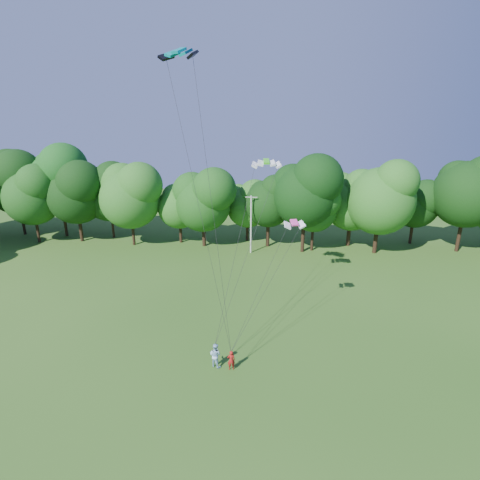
{
  "coord_description": "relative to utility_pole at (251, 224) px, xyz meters",
  "views": [
    {
      "loc": [
        1.4,
        -15.39,
        17.43
      ],
      "look_at": [
        -0.82,
        13.0,
        8.17
      ],
      "focal_mm": 28.0,
      "sensor_mm": 36.0,
      "label": 1
    }
  ],
  "objects": [
    {
      "name": "tree_back_west",
      "position": [
        -28.94,
        5.34,
        5.25
      ],
      "size": [
        10.25,
        10.25,
        14.91
      ],
      "color": "black",
      "rests_on": "ground"
    },
    {
      "name": "kite_teal",
      "position": [
        -3.82,
        -21.21,
        17.62
      ],
      "size": [
        2.82,
        1.97,
        0.55
      ],
      "rotation": [
        0.0,
        0.0,
        -0.35
      ],
      "color": "#048185",
      "rests_on": "ground"
    },
    {
      "name": "utility_pole",
      "position": [
        0.0,
        0.0,
        0.0
      ],
      "size": [
        1.58,
        0.2,
        7.89
      ],
      "rotation": [
        0.0,
        0.0,
        -0.05
      ],
      "color": "silver",
      "rests_on": "ground"
    },
    {
      "name": "kite_flyer_left",
      "position": [
        -0.15,
        -25.04,
        -3.29
      ],
      "size": [
        0.63,
        0.48,
        1.54
      ],
      "primitive_type": "imported",
      "rotation": [
        0.0,
        0.0,
        3.36
      ],
      "color": "#A91915",
      "rests_on": "ground"
    },
    {
      "name": "kite_pink",
      "position": [
        4.36,
        -19.08,
        5.51
      ],
      "size": [
        1.8,
        1.15,
        0.4
      ],
      "rotation": [
        0.0,
        0.0,
        0.23
      ],
      "color": "#EF42A0",
      "rests_on": "ground"
    },
    {
      "name": "tree_back_center",
      "position": [
        7.04,
        1.02,
        4.38
      ],
      "size": [
        9.29,
        9.29,
        13.51
      ],
      "color": "black",
      "rests_on": "ground"
    },
    {
      "name": "kite_green",
      "position": [
        2.01,
        -15.94,
        9.94
      ],
      "size": [
        2.52,
        1.3,
        0.41
      ],
      "rotation": [
        0.0,
        0.0,
        0.08
      ],
      "color": "#3ED520",
      "rests_on": "ground"
    },
    {
      "name": "kite_flyer_right",
      "position": [
        -1.35,
        -24.76,
        -3.13
      ],
      "size": [
        1.12,
        1.03,
        1.87
      ],
      "primitive_type": "imported",
      "rotation": [
        0.0,
        0.0,
        2.71
      ],
      "color": "#B0D7F5",
      "rests_on": "ground"
    },
    {
      "name": "ground",
      "position": [
        0.89,
        -32.59,
        -4.06
      ],
      "size": [
        160.0,
        160.0,
        0.0
      ],
      "primitive_type": "plane",
      "color": "#275517",
      "rests_on": "ground"
    }
  ]
}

